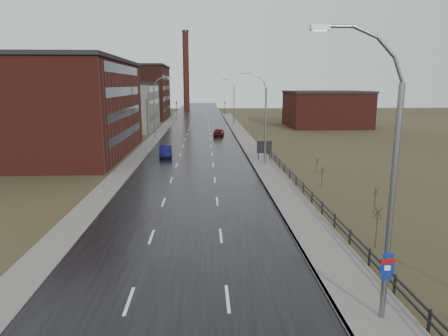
{
  "coord_description": "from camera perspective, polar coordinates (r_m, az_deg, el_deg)",
  "views": [
    {
      "loc": [
        1.32,
        -13.09,
        9.92
      ],
      "look_at": [
        2.89,
        19.96,
        3.0
      ],
      "focal_mm": 32.0,
      "sensor_mm": 36.0,
      "label": 1
    }
  ],
  "objects": [
    {
      "name": "car_far",
      "position": [
        78.35,
        -0.76,
        5.12
      ],
      "size": [
        2.46,
        4.81,
        1.57
      ],
      "primitive_type": "imported",
      "rotation": [
        0.0,
        0.0,
        3.0
      ],
      "color": "#410A0D",
      "rests_on": "ground"
    },
    {
      "name": "streetlight_left",
      "position": [
        75.74,
        -9.67,
        8.56
      ],
      "size": [
        3.36,
        0.28,
        11.35
      ],
      "color": "slate",
      "rests_on": "ground"
    },
    {
      "name": "billboard",
      "position": [
        52.91,
        5.77,
        2.9
      ],
      "size": [
        1.99,
        0.17,
        2.68
      ],
      "color": "black",
      "rests_on": "ground"
    },
    {
      "name": "warehouse_mid",
      "position": [
        93.23,
        -14.85,
        8.56
      ],
      "size": [
        16.32,
        20.4,
        10.5
      ],
      "color": "slate",
      "rests_on": "ground"
    },
    {
      "name": "car_near",
      "position": [
        56.01,
        -8.37,
        2.32
      ],
      "size": [
        2.23,
        5.02,
        1.6
      ],
      "primitive_type": "imported",
      "rotation": [
        0.0,
        0.0,
        0.11
      ],
      "color": "#0A0C36",
      "rests_on": "ground"
    },
    {
      "name": "warehouse_far",
      "position": [
        123.52,
        -14.32,
        10.46
      ],
      "size": [
        26.52,
        24.48,
        15.5
      ],
      "color": "#331611",
      "rests_on": "ground"
    },
    {
      "name": "traffic_light_right",
      "position": [
        133.36,
        0.15,
        9.53
      ],
      "size": [
        0.58,
        2.73,
        5.3
      ],
      "color": "black",
      "rests_on": "ground"
    },
    {
      "name": "curb_right",
      "position": [
        49.42,
        4.02,
        0.31
      ],
      "size": [
        0.16,
        180.0,
        0.18
      ],
      "primitive_type": "cube",
      "color": "slate",
      "rests_on": "ground"
    },
    {
      "name": "streetlight_right_far",
      "position": [
        103.42,
        1.27,
        9.55
      ],
      "size": [
        3.36,
        0.28,
        11.35
      ],
      "color": "slate",
      "rests_on": "ground"
    },
    {
      "name": "shrub_f",
      "position": [
        46.83,
        13.14,
        0.4
      ],
      "size": [
        0.41,
        0.43,
        1.7
      ],
      "color": "#382D23",
      "rests_on": "ground"
    },
    {
      "name": "streetlight_right_mid",
      "position": [
        49.78,
        5.62,
        7.06
      ],
      "size": [
        3.36,
        0.28,
        11.35
      ],
      "color": "slate",
      "rests_on": "ground"
    },
    {
      "name": "streetlight_main",
      "position": [
        17.14,
        22.05,
        -2.09
      ],
      "size": [
        3.91,
        0.29,
        12.11
      ],
      "color": "slate",
      "rests_on": "ground"
    },
    {
      "name": "road",
      "position": [
        73.77,
        -3.74,
        4.09
      ],
      "size": [
        14.0,
        300.0,
        0.06
      ],
      "primitive_type": "cube",
      "color": "black",
      "rests_on": "ground"
    },
    {
      "name": "warehouse_near",
      "position": [
        62.31,
        -23.95,
        7.91
      ],
      "size": [
        22.44,
        28.56,
        13.5
      ],
      "color": "#471914",
      "rests_on": "ground"
    },
    {
      "name": "smokestack",
      "position": [
        163.35,
        -5.45,
        13.72
      ],
      "size": [
        2.7,
        2.7,
        30.7
      ],
      "color": "#331611",
      "rests_on": "ground"
    },
    {
      "name": "traffic_light_left",
      "position": [
        133.52,
        -6.82,
        9.45
      ],
      "size": [
        0.58,
        2.73,
        5.3
      ],
      "color": "black",
      "rests_on": "ground"
    },
    {
      "name": "shrub_d",
      "position": [
        33.4,
        20.79,
        -4.24
      ],
      "size": [
        0.51,
        0.53,
        2.13
      ],
      "color": "#382D23",
      "rests_on": "ground"
    },
    {
      "name": "shrub_c",
      "position": [
        26.44,
        21.0,
        -7.75
      ],
      "size": [
        0.63,
        0.67,
        2.68
      ],
      "color": "#382D23",
      "rests_on": "ground"
    },
    {
      "name": "guardrail",
      "position": [
        33.93,
        12.77,
        -4.23
      ],
      "size": [
        0.1,
        53.05,
        1.1
      ],
      "color": "black",
      "rests_on": "ground"
    },
    {
      "name": "shrub_e",
      "position": [
        39.92,
        13.83,
        -1.25
      ],
      "size": [
        0.51,
        0.53,
        2.13
      ],
      "color": "#382D23",
      "rests_on": "ground"
    },
    {
      "name": "sidewalk_right",
      "position": [
        49.62,
        5.77,
        0.33
      ],
      "size": [
        3.2,
        180.0,
        0.18
      ],
      "primitive_type": "cube",
      "color": "#595651",
      "rests_on": "ground"
    },
    {
      "name": "sidewalk_left",
      "position": [
        74.36,
        -10.08,
        4.01
      ],
      "size": [
        2.4,
        260.0,
        0.12
      ],
      "primitive_type": "cube",
      "color": "#595651",
      "rests_on": "ground"
    },
    {
      "name": "building_right",
      "position": [
        99.57,
        14.35,
        8.19
      ],
      "size": [
        18.36,
        16.32,
        8.5
      ],
      "color": "#471914",
      "rests_on": "ground"
    }
  ]
}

